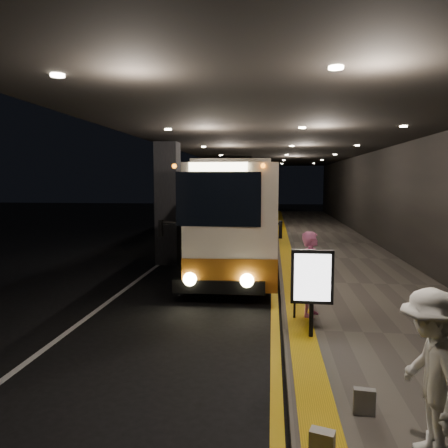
# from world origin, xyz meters

# --- Properties ---
(ground) EXTENTS (90.00, 90.00, 0.00)m
(ground) POSITION_xyz_m (0.00, 0.00, 0.00)
(ground) COLOR black
(lane_line_white) EXTENTS (0.12, 50.00, 0.01)m
(lane_line_white) POSITION_xyz_m (-1.80, 5.00, 0.01)
(lane_line_white) COLOR silver
(lane_line_white) RESTS_ON ground
(kerb_stripe_yellow) EXTENTS (0.18, 50.00, 0.01)m
(kerb_stripe_yellow) POSITION_xyz_m (2.35, 5.00, 0.01)
(kerb_stripe_yellow) COLOR gold
(kerb_stripe_yellow) RESTS_ON ground
(sidewalk) EXTENTS (4.50, 50.00, 0.15)m
(sidewalk) POSITION_xyz_m (4.75, 5.00, 0.07)
(sidewalk) COLOR #514C44
(sidewalk) RESTS_ON ground
(tactile_strip) EXTENTS (0.50, 50.00, 0.01)m
(tactile_strip) POSITION_xyz_m (2.85, 5.00, 0.16)
(tactile_strip) COLOR gold
(tactile_strip) RESTS_ON sidewalk
(terminal_wall) EXTENTS (0.10, 50.00, 6.00)m
(terminal_wall) POSITION_xyz_m (7.00, 5.00, 3.00)
(terminal_wall) COLOR black
(terminal_wall) RESTS_ON ground
(support_columns) EXTENTS (0.80, 24.80, 4.40)m
(support_columns) POSITION_xyz_m (-1.50, 4.00, 2.20)
(support_columns) COLOR black
(support_columns) RESTS_ON ground
(canopy) EXTENTS (9.00, 50.00, 0.40)m
(canopy) POSITION_xyz_m (2.50, 5.00, 4.60)
(canopy) COLOR black
(canopy) RESTS_ON support_columns
(coach_main) EXTENTS (2.82, 11.20, 3.46)m
(coach_main) POSITION_xyz_m (1.00, 4.10, 1.66)
(coach_main) COLOR beige
(coach_main) RESTS_ON ground
(coach_second) EXTENTS (3.26, 13.02, 4.06)m
(coach_second) POSITION_xyz_m (0.76, 19.48, 1.95)
(coach_second) COLOR beige
(coach_second) RESTS_ON ground
(coach_third) EXTENTS (2.89, 12.09, 3.78)m
(coach_third) POSITION_xyz_m (1.04, 29.51, 1.81)
(coach_third) COLOR beige
(coach_third) RESTS_ON ground
(passenger_boarding) EXTENTS (0.62, 0.77, 1.82)m
(passenger_boarding) POSITION_xyz_m (3.11, -2.24, 1.06)
(passenger_boarding) COLOR #D26296
(passenger_boarding) RESTS_ON sidewalk
(passenger_waiting_white) EXTENTS (0.56, 1.17, 1.79)m
(passenger_waiting_white) POSITION_xyz_m (3.90, -6.96, 1.04)
(passenger_waiting_white) COLOR silver
(passenger_waiting_white) RESTS_ON sidewalk
(bag_polka) EXTENTS (0.28, 0.14, 0.32)m
(bag_polka) POSITION_xyz_m (3.42, -6.18, 0.31)
(bag_polka) COLOR black
(bag_polka) RESTS_ON sidewalk
(bag_plain) EXTENTS (0.28, 0.22, 0.31)m
(bag_plain) POSITION_xyz_m (2.80, -7.14, 0.31)
(bag_plain) COLOR #B4B0A9
(bag_plain) RESTS_ON sidewalk
(info_sign) EXTENTS (0.77, 0.13, 1.63)m
(info_sign) POSITION_xyz_m (3.00, -3.54, 1.25)
(info_sign) COLOR black
(info_sign) RESTS_ON sidewalk
(stanchion_post) EXTENTS (0.05, 0.05, 1.02)m
(stanchion_post) POSITION_xyz_m (2.75, -2.45, 0.66)
(stanchion_post) COLOR black
(stanchion_post) RESTS_ON sidewalk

